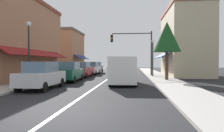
% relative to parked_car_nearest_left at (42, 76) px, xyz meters
% --- Properties ---
extents(ground_plane, '(80.00, 80.00, 0.00)m').
position_rel_parked_car_nearest_left_xyz_m(ground_plane, '(3.26, 12.25, -0.88)').
color(ground_plane, black).
extents(sidewalk_left, '(2.60, 56.00, 0.12)m').
position_rel_parked_car_nearest_left_xyz_m(sidewalk_left, '(-2.24, 12.25, -0.82)').
color(sidewalk_left, '#A39E99').
rests_on(sidewalk_left, ground).
extents(sidewalk_right, '(2.60, 56.00, 0.12)m').
position_rel_parked_car_nearest_left_xyz_m(sidewalk_right, '(8.76, 12.25, -0.82)').
color(sidewalk_right, '#A39E99').
rests_on(sidewalk_right, ground).
extents(lane_center_stripe, '(0.14, 52.00, 0.01)m').
position_rel_parked_car_nearest_left_xyz_m(lane_center_stripe, '(3.26, 12.25, -0.88)').
color(lane_center_stripe, silver).
rests_on(lane_center_stripe, ground).
extents(storefront_left_block, '(6.21, 14.20, 8.09)m').
position_rel_parked_car_nearest_left_xyz_m(storefront_left_block, '(-5.98, 6.25, 3.17)').
color(storefront_left_block, '#9E6B4C').
rests_on(storefront_left_block, ground).
extents(storefront_right_block, '(5.74, 10.20, 8.46)m').
position_rel_parked_car_nearest_left_xyz_m(storefront_right_block, '(12.28, 14.25, 3.35)').
color(storefront_right_block, '#BCAD8E').
rests_on(storefront_right_block, ground).
extents(storefront_far_left, '(6.88, 8.20, 7.15)m').
position_rel_parked_car_nearest_left_xyz_m(storefront_far_left, '(-6.32, 22.25, 2.70)').
color(storefront_far_left, '#9E6B4C').
rests_on(storefront_far_left, ground).
extents(parked_car_nearest_left, '(1.84, 4.13, 1.77)m').
position_rel_parked_car_nearest_left_xyz_m(parked_car_nearest_left, '(0.00, 0.00, 0.00)').
color(parked_car_nearest_left, '#B7BABF').
rests_on(parked_car_nearest_left, ground).
extents(parked_car_second_left, '(1.87, 4.15, 1.77)m').
position_rel_parked_car_nearest_left_xyz_m(parked_car_second_left, '(0.22, 4.98, 0.00)').
color(parked_car_second_left, '#0F4C33').
rests_on(parked_car_second_left, ground).
extents(parked_car_third_left, '(1.87, 4.14, 1.77)m').
position_rel_parked_car_nearest_left_xyz_m(parked_car_third_left, '(0.09, 10.05, 0.00)').
color(parked_car_third_left, maroon).
rests_on(parked_car_third_left, ground).
extents(parked_car_far_left, '(1.88, 4.15, 1.77)m').
position_rel_parked_car_nearest_left_xyz_m(parked_car_far_left, '(0.18, 15.19, 0.00)').
color(parked_car_far_left, silver).
rests_on(parked_car_far_left, ground).
extents(parked_car_distant_left, '(1.83, 4.12, 1.77)m').
position_rel_parked_car_nearest_left_xyz_m(parked_car_distant_left, '(0.05, 19.13, 0.00)').
color(parked_car_distant_left, '#4C5156').
rests_on(parked_car_distant_left, ground).
extents(van_in_lane, '(2.09, 5.22, 2.12)m').
position_rel_parked_car_nearest_left_xyz_m(van_in_lane, '(5.06, 3.49, 0.27)').
color(van_in_lane, silver).
rests_on(van_in_lane, ground).
extents(traffic_signal_mast_arm, '(5.07, 0.50, 5.49)m').
position_rel_parked_car_nearest_left_xyz_m(traffic_signal_mast_arm, '(6.29, 12.71, 2.89)').
color(traffic_signal_mast_arm, '#333333').
rests_on(traffic_signal_mast_arm, ground).
extents(street_lamp_left_near, '(0.36, 0.36, 4.75)m').
position_rel_parked_car_nearest_left_xyz_m(street_lamp_left_near, '(-1.87, 1.94, 2.33)').
color(street_lamp_left_near, black).
rests_on(street_lamp_left_near, ground).
extents(street_lamp_right_mid, '(0.36, 0.36, 4.27)m').
position_rel_parked_car_nearest_left_xyz_m(street_lamp_right_mid, '(8.08, 11.07, 2.04)').
color(street_lamp_right_mid, black).
rests_on(street_lamp_right_mid, ground).
extents(tree_right_near, '(2.51, 2.51, 5.44)m').
position_rel_parked_car_nearest_left_xyz_m(tree_right_near, '(8.91, 6.61, 3.14)').
color(tree_right_near, '#4C331E').
rests_on(tree_right_near, ground).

